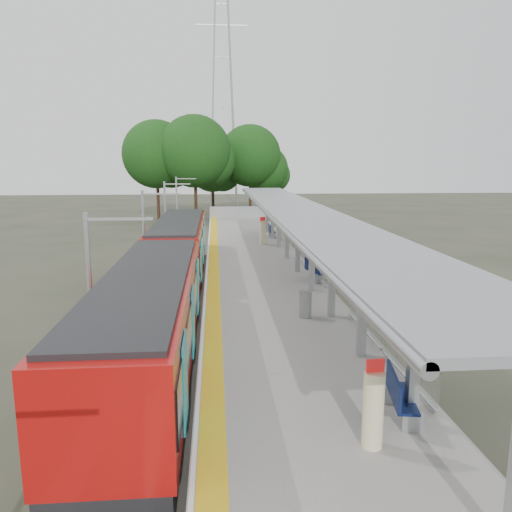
{
  "coord_description": "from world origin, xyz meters",
  "views": [
    {
      "loc": [
        -2.42,
        -8.26,
        6.91
      ],
      "look_at": [
        -0.43,
        15.92,
        2.3
      ],
      "focal_mm": 35.0,
      "sensor_mm": 36.0,
      "label": 1
    }
  ],
  "objects_px": {
    "bench_mid": "(314,270)",
    "bench_far": "(271,230)",
    "train": "(169,273)",
    "info_pillar_near": "(373,409)",
    "info_pillar_far": "(263,233)",
    "bench_near": "(398,394)",
    "litter_bin": "(305,305)"
  },
  "relations": [
    {
      "from": "train",
      "to": "info_pillar_near",
      "type": "height_order",
      "value": "train"
    },
    {
      "from": "train",
      "to": "info_pillar_near",
      "type": "relative_size",
      "value": 14.21
    },
    {
      "from": "bench_near",
      "to": "bench_mid",
      "type": "bearing_deg",
      "value": 96.88
    },
    {
      "from": "train",
      "to": "litter_bin",
      "type": "xyz_separation_m",
      "value": [
        5.48,
        -3.59,
        -0.55
      ]
    },
    {
      "from": "train",
      "to": "info_pillar_far",
      "type": "bearing_deg",
      "value": 68.18
    },
    {
      "from": "litter_bin",
      "to": "bench_mid",
      "type": "bearing_deg",
      "value": 75.56
    },
    {
      "from": "bench_mid",
      "to": "info_pillar_near",
      "type": "relative_size",
      "value": 0.84
    },
    {
      "from": "train",
      "to": "bench_near",
      "type": "bearing_deg",
      "value": -61.14
    },
    {
      "from": "train",
      "to": "info_pillar_near",
      "type": "xyz_separation_m",
      "value": [
        5.3,
        -12.48,
        -0.21
      ]
    },
    {
      "from": "bench_near",
      "to": "bench_mid",
      "type": "distance_m",
      "value": 13.72
    },
    {
      "from": "bench_near",
      "to": "bench_mid",
      "type": "relative_size",
      "value": 1.04
    },
    {
      "from": "info_pillar_far",
      "to": "litter_bin",
      "type": "relative_size",
      "value": 2.01
    },
    {
      "from": "bench_far",
      "to": "info_pillar_near",
      "type": "relative_size",
      "value": 0.77
    },
    {
      "from": "bench_near",
      "to": "info_pillar_far",
      "type": "distance_m",
      "value": 25.03
    },
    {
      "from": "bench_near",
      "to": "bench_far",
      "type": "height_order",
      "value": "bench_near"
    },
    {
      "from": "bench_near",
      "to": "info_pillar_near",
      "type": "height_order",
      "value": "info_pillar_near"
    },
    {
      "from": "bench_mid",
      "to": "info_pillar_near",
      "type": "bearing_deg",
      "value": -112.55
    },
    {
      "from": "info_pillar_near",
      "to": "info_pillar_far",
      "type": "relative_size",
      "value": 0.97
    },
    {
      "from": "bench_near",
      "to": "bench_far",
      "type": "xyz_separation_m",
      "value": [
        0.2,
        28.47,
        -0.06
      ]
    },
    {
      "from": "train",
      "to": "litter_bin",
      "type": "relative_size",
      "value": 27.7
    },
    {
      "from": "train",
      "to": "bench_near",
      "type": "height_order",
      "value": "train"
    },
    {
      "from": "bench_far",
      "to": "litter_bin",
      "type": "xyz_separation_m",
      "value": [
        -0.98,
        -20.69,
        -0.04
      ]
    },
    {
      "from": "train",
      "to": "info_pillar_far",
      "type": "relative_size",
      "value": 13.81
    },
    {
      "from": "bench_near",
      "to": "bench_far",
      "type": "distance_m",
      "value": 28.47
    },
    {
      "from": "bench_near",
      "to": "info_pillar_far",
      "type": "bearing_deg",
      "value": 101.8
    },
    {
      "from": "bench_mid",
      "to": "litter_bin",
      "type": "bearing_deg",
      "value": -120.41
    },
    {
      "from": "bench_mid",
      "to": "bench_far",
      "type": "xyz_separation_m",
      "value": [
        -0.55,
        14.77,
        -0.03
      ]
    },
    {
      "from": "bench_mid",
      "to": "bench_far",
      "type": "height_order",
      "value": "bench_mid"
    },
    {
      "from": "bench_far",
      "to": "info_pillar_near",
      "type": "xyz_separation_m",
      "value": [
        -1.16,
        -29.58,
        0.31
      ]
    },
    {
      "from": "train",
      "to": "info_pillar_far",
      "type": "distance_m",
      "value": 14.71
    },
    {
      "from": "bench_near",
      "to": "train",
      "type": "bearing_deg",
      "value": 128.85
    },
    {
      "from": "train",
      "to": "bench_near",
      "type": "distance_m",
      "value": 12.98
    }
  ]
}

